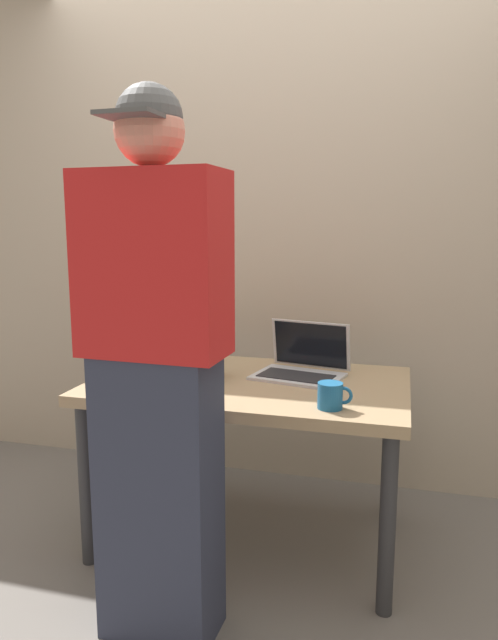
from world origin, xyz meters
TOP-DOWN VIEW (x-y plane):
  - ground_plane at (0.00, 0.00)m, footprint 8.00×8.00m
  - desk at (0.00, 0.00)m, footprint 1.26×0.79m
  - laptop at (0.19, 0.14)m, footprint 0.40×0.35m
  - beer_bottle_amber at (-0.16, -0.05)m, footprint 0.08×0.08m
  - beer_bottle_dark at (-0.16, 0.04)m, footprint 0.08×0.08m
  - beer_bottle_green at (-0.24, -0.04)m, footprint 0.08×0.08m
  - person_figure at (-0.13, -0.61)m, footprint 0.44×0.30m
  - coffee_mug at (0.36, -0.27)m, footprint 0.12×0.09m
  - back_wall at (0.00, 0.71)m, footprint 6.00×0.10m

SIDE VIEW (x-z plane):
  - ground_plane at x=0.00m, z-range 0.00..0.00m
  - desk at x=0.00m, z-range 0.27..0.97m
  - laptop at x=0.19m, z-range 0.64..0.86m
  - coffee_mug at x=0.36m, z-range 0.70..0.79m
  - beer_bottle_amber at x=-0.16m, z-range 0.66..0.95m
  - beer_bottle_green at x=-0.24m, z-range 0.67..0.99m
  - beer_bottle_dark at x=-0.16m, z-range 0.66..0.99m
  - person_figure at x=-0.13m, z-range 0.01..1.74m
  - back_wall at x=0.00m, z-range 0.00..2.60m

